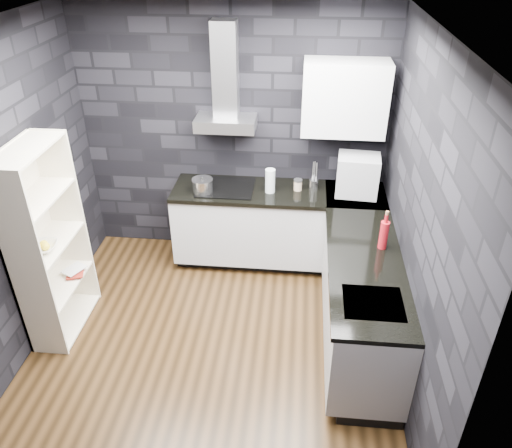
% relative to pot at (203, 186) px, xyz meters
% --- Properties ---
extents(ground, '(3.20, 3.20, 0.00)m').
position_rel_pot_xyz_m(ground, '(0.27, -1.18, -0.97)').
color(ground, '#3D2713').
extents(ceiling, '(3.20, 3.20, 0.00)m').
position_rel_pot_xyz_m(ceiling, '(0.27, -1.18, 1.73)').
color(ceiling, silver).
extents(wall_back, '(3.20, 0.05, 2.70)m').
position_rel_pot_xyz_m(wall_back, '(0.27, 0.44, 0.38)').
color(wall_back, black).
rests_on(wall_back, ground).
extents(wall_front, '(3.20, 0.05, 2.70)m').
position_rel_pot_xyz_m(wall_front, '(0.27, -2.81, 0.38)').
color(wall_front, black).
rests_on(wall_front, ground).
extents(wall_left, '(0.05, 3.20, 2.70)m').
position_rel_pot_xyz_m(wall_left, '(-1.35, -1.18, 0.38)').
color(wall_left, black).
rests_on(wall_left, ground).
extents(wall_right, '(0.05, 3.20, 2.70)m').
position_rel_pot_xyz_m(wall_right, '(1.90, -1.18, 0.38)').
color(wall_right, black).
rests_on(wall_right, ground).
extents(toekick_back, '(2.18, 0.50, 0.10)m').
position_rel_pot_xyz_m(toekick_back, '(0.77, 0.16, -0.92)').
color(toekick_back, black).
rests_on(toekick_back, ground).
extents(toekick_right, '(0.50, 1.78, 0.10)m').
position_rel_pot_xyz_m(toekick_right, '(1.61, -1.08, -0.92)').
color(toekick_right, black).
rests_on(toekick_right, ground).
extents(counter_back_cab, '(2.20, 0.60, 0.76)m').
position_rel_pot_xyz_m(counter_back_cab, '(0.77, 0.12, -0.49)').
color(counter_back_cab, '#BABABE').
rests_on(counter_back_cab, ground).
extents(counter_right_cab, '(0.60, 1.80, 0.76)m').
position_rel_pot_xyz_m(counter_right_cab, '(1.57, -1.08, -0.49)').
color(counter_right_cab, '#BABABE').
rests_on(counter_right_cab, ground).
extents(counter_back_top, '(2.20, 0.62, 0.04)m').
position_rel_pot_xyz_m(counter_back_top, '(0.77, 0.11, -0.09)').
color(counter_back_top, black).
rests_on(counter_back_top, counter_back_cab).
extents(counter_right_top, '(0.62, 1.80, 0.04)m').
position_rel_pot_xyz_m(counter_right_top, '(1.56, -1.08, -0.09)').
color(counter_right_top, black).
rests_on(counter_right_top, counter_right_cab).
extents(counter_corner_top, '(0.62, 0.62, 0.04)m').
position_rel_pot_xyz_m(counter_corner_top, '(1.57, 0.12, -0.09)').
color(counter_corner_top, black).
rests_on(counter_corner_top, counter_right_cab).
extents(hood_body, '(0.60, 0.34, 0.12)m').
position_rel_pot_xyz_m(hood_body, '(0.22, 0.25, 0.59)').
color(hood_body, '#ACACB1').
rests_on(hood_body, wall_back).
extents(hood_chimney, '(0.24, 0.20, 0.90)m').
position_rel_pot_xyz_m(hood_chimney, '(0.22, 0.32, 1.10)').
color(hood_chimney, '#ACACB1').
rests_on(hood_chimney, hood_body).
extents(upper_cabinet, '(0.80, 0.35, 0.70)m').
position_rel_pot_xyz_m(upper_cabinet, '(1.37, 0.24, 0.88)').
color(upper_cabinet, silver).
rests_on(upper_cabinet, wall_back).
extents(cooktop, '(0.58, 0.50, 0.01)m').
position_rel_pot_xyz_m(cooktop, '(0.22, 0.12, -0.07)').
color(cooktop, black).
rests_on(cooktop, counter_back_top).
extents(sink_rim, '(0.44, 0.40, 0.01)m').
position_rel_pot_xyz_m(sink_rim, '(1.57, -1.58, -0.08)').
color(sink_rim, '#ACACB1').
rests_on(sink_rim, counter_right_top).
extents(pot, '(0.23, 0.23, 0.12)m').
position_rel_pot_xyz_m(pot, '(0.00, 0.00, 0.00)').
color(pot, silver).
rests_on(pot, cooktop).
extents(glass_vase, '(0.12, 0.12, 0.25)m').
position_rel_pot_xyz_m(glass_vase, '(0.69, 0.08, 0.05)').
color(glass_vase, white).
rests_on(glass_vase, counter_back_top).
extents(storage_jar, '(0.09, 0.09, 0.10)m').
position_rel_pot_xyz_m(storage_jar, '(0.97, 0.15, -0.02)').
color(storage_jar, tan).
rests_on(storage_jar, counter_back_top).
extents(utensil_crock, '(0.12, 0.12, 0.12)m').
position_rel_pot_xyz_m(utensil_crock, '(1.13, 0.16, -0.01)').
color(utensil_crock, silver).
rests_on(utensil_crock, counter_back_top).
extents(appliance_garage, '(0.43, 0.35, 0.41)m').
position_rel_pot_xyz_m(appliance_garage, '(1.56, 0.09, 0.15)').
color(appliance_garage, '#A3A4AA').
rests_on(appliance_garage, counter_back_top).
extents(red_bottle, '(0.08, 0.08, 0.25)m').
position_rel_pot_xyz_m(red_bottle, '(1.72, -0.85, 0.05)').
color(red_bottle, maroon).
rests_on(red_bottle, counter_right_top).
extents(bookshelf, '(0.50, 0.85, 1.80)m').
position_rel_pot_xyz_m(bookshelf, '(-1.15, -1.08, -0.07)').
color(bookshelf, beige).
rests_on(bookshelf, ground).
extents(fruit_bowl, '(0.26, 0.26, 0.06)m').
position_rel_pot_xyz_m(fruit_bowl, '(-1.15, -1.18, -0.04)').
color(fruit_bowl, silver).
rests_on(fruit_bowl, bookshelf).
extents(book_red, '(0.15, 0.06, 0.21)m').
position_rel_pot_xyz_m(book_red, '(-1.13, -0.94, -0.40)').
color(book_red, maroon).
rests_on(book_red, bookshelf).
extents(book_second, '(0.14, 0.08, 0.20)m').
position_rel_pot_xyz_m(book_second, '(-1.14, -0.87, -0.38)').
color(book_second, '#B2B2B2').
rests_on(book_second, bookshelf).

